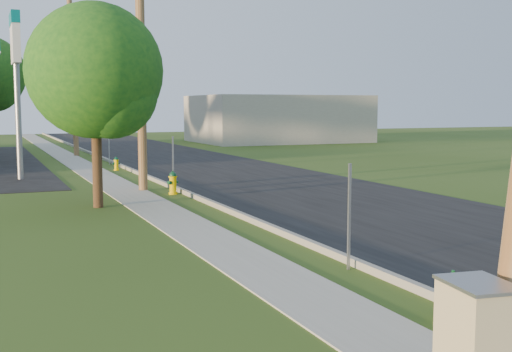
{
  "coord_description": "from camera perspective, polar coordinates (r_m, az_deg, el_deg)",
  "views": [
    {
      "loc": [
        -5.99,
        -5.91,
        3.04
      ],
      "look_at": [
        0.0,
        8.0,
        1.4
      ],
      "focal_mm": 45.0,
      "sensor_mm": 36.0,
      "label": 1
    }
  ],
  "objects": [
    {
      "name": "tree_verge",
      "position": [
        19.8,
        -13.82,
        8.62
      ],
      "size": [
        4.04,
        4.04,
        6.13
      ],
      "color": "#332112",
      "rests_on": "ground"
    },
    {
      "name": "sign_post_mid",
      "position": [
        22.87,
        -7.38,
        1.01
      ],
      "size": [
        0.05,
        0.04,
        2.0
      ],
      "primitive_type": "cube",
      "color": "gray",
      "rests_on": "ground"
    },
    {
      "name": "distant_building",
      "position": [
        56.29,
        1.93,
        5.11
      ],
      "size": [
        14.0,
        10.0,
        4.0
      ],
      "primitive_type": "cube",
      "color": "gray",
      "rests_on": "ground"
    },
    {
      "name": "road",
      "position": [
        19.3,
        9.99,
        -2.95
      ],
      "size": [
        8.0,
        120.0,
        0.02
      ],
      "primitive_type": "cube",
      "color": "black",
      "rests_on": "ground"
    },
    {
      "name": "utility_cabinet",
      "position": [
        6.96,
        19.04,
        -14.14
      ],
      "size": [
        0.7,
        0.85,
        1.32
      ],
      "color": "tan",
      "rests_on": "ground"
    },
    {
      "name": "sidewalk",
      "position": [
        16.87,
        -6.62,
        -4.19
      ],
      "size": [
        1.5,
        120.0,
        0.03
      ],
      "primitive_type": "cube",
      "color": "gray",
      "rests_on": "ground"
    },
    {
      "name": "hydrant_far",
      "position": [
        31.45,
        -12.31,
        1.09
      ],
      "size": [
        0.35,
        0.31,
        0.67
      ],
      "color": "#FEC600",
      "rests_on": "ground"
    },
    {
      "name": "sign_post_far",
      "position": [
        34.73,
        -12.93,
        2.65
      ],
      "size": [
        0.05,
        0.04,
        2.0
      ],
      "primitive_type": "cube",
      "color": "gray",
      "rests_on": "ground"
    },
    {
      "name": "utility_pole_mid",
      "position": [
        23.61,
        -10.21,
        10.73
      ],
      "size": [
        1.4,
        0.32,
        9.8
      ],
      "color": "brown",
      "rests_on": "ground"
    },
    {
      "name": "sign_post_near",
      "position": [
        12.05,
        8.28,
        -3.63
      ],
      "size": [
        0.05,
        0.04,
        2.0
      ],
      "primitive_type": "cube",
      "color": "gray",
      "rests_on": "ground"
    },
    {
      "name": "hydrant_mid",
      "position": [
        22.51,
        -7.39,
        -0.6
      ],
      "size": [
        0.42,
        0.38,
        0.83
      ],
      "color": "#E4BB00",
      "rests_on": "ground"
    },
    {
      "name": "utility_pole_far",
      "position": [
        41.3,
        -15.96,
        8.39
      ],
      "size": [
        1.4,
        0.32,
        9.5
      ],
      "color": "brown",
      "rests_on": "ground"
    },
    {
      "name": "hydrant_near",
      "position": [
        9.62,
        17.07,
        -10.23
      ],
      "size": [
        0.39,
        0.35,
        0.75
      ],
      "color": "yellow",
      "rests_on": "ground"
    },
    {
      "name": "ground_plane",
      "position": [
        8.95,
        21.4,
        -14.11
      ],
      "size": [
        140.0,
        140.0,
        0.0
      ],
      "primitive_type": "plane",
      "color": "#2D4514",
      "rests_on": "ground"
    },
    {
      "name": "price_pylon",
      "position": [
        28.55,
        -20.59,
        10.6
      ],
      "size": [
        0.34,
        2.04,
        6.85
      ],
      "color": "gray",
      "rests_on": "ground"
    },
    {
      "name": "curb",
      "position": [
        17.44,
        -1.09,
        -3.61
      ],
      "size": [
        0.15,
        120.0,
        0.15
      ],
      "primitive_type": "cube",
      "color": "gray",
      "rests_on": "ground"
    }
  ]
}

